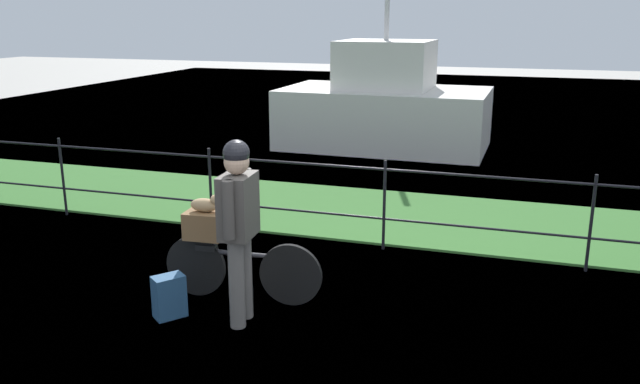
# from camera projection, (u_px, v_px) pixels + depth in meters

# --- Properties ---
(ground_plane) EXTENTS (60.00, 60.00, 0.00)m
(ground_plane) POSITION_uv_depth(u_px,v_px,m) (329.00, 334.00, 5.65)
(ground_plane) COLOR #B2ADA3
(grass_strip) EXTENTS (27.00, 2.40, 0.03)m
(grass_strip) POSITION_uv_depth(u_px,v_px,m) (403.00, 216.00, 8.89)
(grass_strip) COLOR #38702D
(grass_strip) RESTS_ON ground
(harbor_water) EXTENTS (30.00, 30.00, 0.00)m
(harbor_water) POSITION_uv_depth(u_px,v_px,m) (458.00, 132.00, 15.27)
(harbor_water) COLOR slate
(harbor_water) RESTS_ON ground
(iron_fence) EXTENTS (18.04, 0.04, 1.08)m
(iron_fence) POSITION_uv_depth(u_px,v_px,m) (384.00, 198.00, 7.53)
(iron_fence) COLOR black
(iron_fence) RESTS_ON ground
(bicycle_main) EXTENTS (1.58, 0.20, 0.61)m
(bicycle_main) POSITION_uv_depth(u_px,v_px,m) (241.00, 268.00, 6.26)
(bicycle_main) COLOR black
(bicycle_main) RESTS_ON ground
(wooden_crate) EXTENTS (0.39, 0.31, 0.26)m
(wooden_crate) POSITION_uv_depth(u_px,v_px,m) (205.00, 225.00, 6.23)
(wooden_crate) COLOR brown
(wooden_crate) RESTS_ON bicycle_main
(terrier_dog) EXTENTS (0.32, 0.16, 0.18)m
(terrier_dog) POSITION_uv_depth(u_px,v_px,m) (207.00, 204.00, 6.17)
(terrier_dog) COLOR tan
(terrier_dog) RESTS_ON wooden_crate
(cyclist_person) EXTENTS (0.29, 0.54, 1.68)m
(cyclist_person) POSITION_uv_depth(u_px,v_px,m) (238.00, 217.00, 5.62)
(cyclist_person) COLOR slate
(cyclist_person) RESTS_ON ground
(backpack_on_paving) EXTENTS (0.31, 0.33, 0.40)m
(backpack_on_paving) POSITION_uv_depth(u_px,v_px,m) (169.00, 296.00, 5.93)
(backpack_on_paving) COLOR #28517A
(backpack_on_paving) RESTS_ON ground
(moored_boat_near) EXTENTS (4.22, 2.46, 3.78)m
(moored_boat_near) POSITION_uv_depth(u_px,v_px,m) (384.00, 108.00, 13.38)
(moored_boat_near) COLOR silver
(moored_boat_near) RESTS_ON ground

